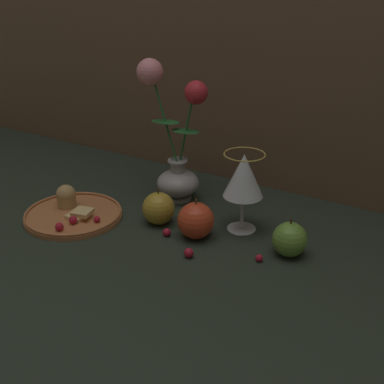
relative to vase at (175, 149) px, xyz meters
The scene contains 10 objects.
ground_plane 0.20m from the vase, 54.62° to the right, with size 2.40×2.40×0.00m, color #232D23.
vase is the anchor object (origin of this frame).
plate_with_pastries 0.28m from the vase, 125.08° to the right, with size 0.23×0.23×0.06m.
wine_glass 0.22m from the vase, 16.08° to the right, with size 0.09×0.09×0.18m.
apple_beside_vase 0.22m from the vase, 44.87° to the right, with size 0.08×0.08×0.09m.
apple_near_glass 0.38m from the vase, 17.90° to the right, with size 0.07×0.07×0.08m.
apple_at_table_edge 0.17m from the vase, 72.74° to the right, with size 0.07×0.07×0.09m.
berry_near_plate 0.31m from the vase, 51.84° to the right, with size 0.02×0.02×0.02m, color #AD192D.
berry_front_center 0.37m from the vase, 28.52° to the right, with size 0.02×0.02×0.02m, color #AD192D.
berry_by_glass_stem 0.23m from the vase, 63.38° to the right, with size 0.02×0.02×0.02m, color #AD192D.
Camera 1 is at (0.57, -0.89, 0.57)m, focal length 50.00 mm.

